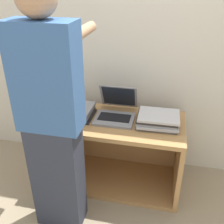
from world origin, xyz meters
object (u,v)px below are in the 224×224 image
(laptop_open, at_px, (116,111))
(laptop_stack_left, at_px, (74,111))
(person, at_px, (52,121))
(laptop_stack_right, at_px, (158,120))

(laptop_open, distance_m, laptop_stack_left, 0.36)
(person, bearing_deg, laptop_stack_left, 95.84)
(person, bearing_deg, laptop_stack_right, 38.00)
(laptop_stack_right, bearing_deg, laptop_open, 170.63)
(laptop_stack_left, bearing_deg, laptop_open, 9.89)
(laptop_stack_right, relative_size, person, 0.20)
(laptop_stack_left, distance_m, person, 0.54)
(laptop_stack_left, height_order, laptop_stack_right, same)
(laptop_open, relative_size, laptop_stack_right, 1.11)
(laptop_stack_left, bearing_deg, person, -84.16)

